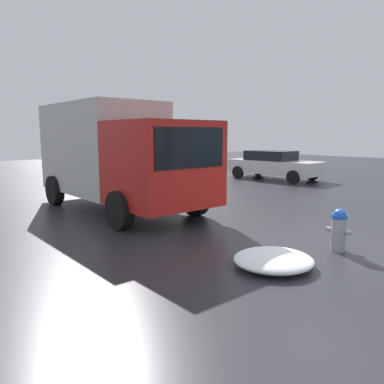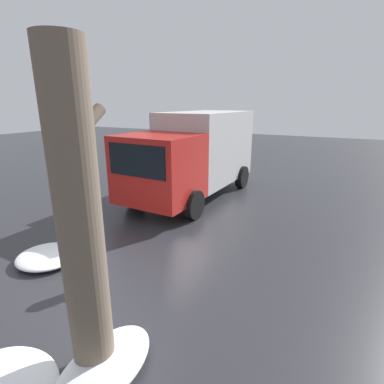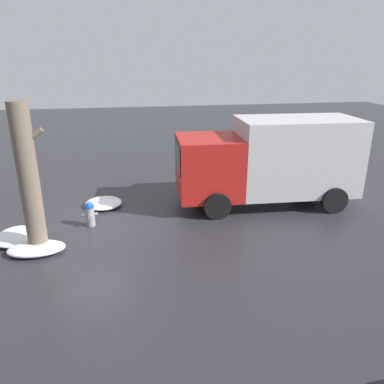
% 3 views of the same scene
% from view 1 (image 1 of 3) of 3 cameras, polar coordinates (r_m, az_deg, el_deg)
% --- Properties ---
extents(ground_plane, '(60.00, 60.00, 0.00)m').
position_cam_1_polar(ground_plane, '(7.69, 21.29, -8.31)').
color(ground_plane, '#28282D').
extents(fire_hydrant, '(0.47, 0.38, 0.81)m').
position_cam_1_polar(fire_hydrant, '(7.58, 21.48, -5.30)').
color(fire_hydrant, gray).
rests_on(fire_hydrant, ground_plane).
extents(delivery_truck, '(6.42, 2.85, 3.08)m').
position_cam_1_polar(delivery_truck, '(11.04, -11.36, 5.87)').
color(delivery_truck, red).
rests_on(delivery_truck, ground_plane).
extents(parked_car, '(4.61, 2.07, 1.39)m').
position_cam_1_polar(parked_car, '(18.77, 12.33, 4.13)').
color(parked_car, silver).
rests_on(parked_car, ground_plane).
extents(snow_pile_by_hydrant, '(1.30, 1.35, 0.24)m').
position_cam_1_polar(snow_pile_by_hydrant, '(6.46, 12.30, -10.05)').
color(snow_pile_by_hydrant, white).
rests_on(snow_pile_by_hydrant, ground_plane).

